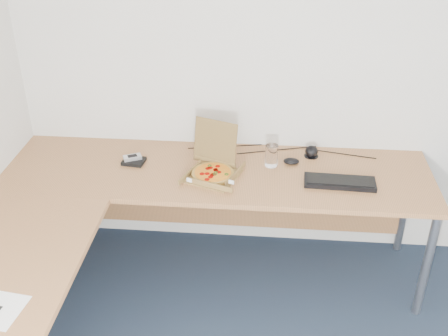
# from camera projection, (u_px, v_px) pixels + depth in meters

# --- Properties ---
(room_shell) EXTENTS (3.50, 3.50, 2.50)m
(room_shell) POSITION_uv_depth(u_px,v_px,m) (332.00, 261.00, 1.72)
(room_shell) COLOR silver
(room_shell) RESTS_ON ground
(desk) EXTENTS (2.50, 2.20, 0.73)m
(desk) POSITION_uv_depth(u_px,v_px,m) (148.00, 214.00, 2.90)
(desk) COLOR #A96F41
(desk) RESTS_ON ground
(pizza_box) EXTENTS (0.27, 0.31, 0.27)m
(pizza_box) POSITION_uv_depth(u_px,v_px,m) (213.00, 170.00, 3.17)
(pizza_box) COLOR olive
(pizza_box) RESTS_ON desk
(drinking_glass) EXTENTS (0.08, 0.08, 0.13)m
(drinking_glass) POSITION_uv_depth(u_px,v_px,m) (272.00, 156.00, 3.25)
(drinking_glass) COLOR white
(drinking_glass) RESTS_ON desk
(keyboard) EXTENTS (0.40, 0.16, 0.02)m
(keyboard) POSITION_uv_depth(u_px,v_px,m) (340.00, 182.00, 3.09)
(keyboard) COLOR black
(keyboard) RESTS_ON desk
(mouse) EXTENTS (0.11, 0.08, 0.03)m
(mouse) POSITION_uv_depth(u_px,v_px,m) (291.00, 161.00, 3.29)
(mouse) COLOR black
(mouse) RESTS_ON desk
(wallet) EXTENTS (0.14, 0.12, 0.02)m
(wallet) POSITION_uv_depth(u_px,v_px,m) (134.00, 161.00, 3.30)
(wallet) COLOR black
(wallet) RESTS_ON desk
(phone) EXTENTS (0.12, 0.09, 0.02)m
(phone) POSITION_uv_depth(u_px,v_px,m) (132.00, 157.00, 3.30)
(phone) COLOR #B2B5BA
(phone) RESTS_ON wallet
(dome_speaker) EXTENTS (0.09, 0.09, 0.07)m
(dome_speaker) POSITION_uv_depth(u_px,v_px,m) (312.00, 151.00, 3.36)
(dome_speaker) COLOR black
(dome_speaker) RESTS_ON desk
(cable_bundle) EXTENTS (0.56, 0.12, 0.01)m
(cable_bundle) POSITION_uv_depth(u_px,v_px,m) (277.00, 150.00, 3.44)
(cable_bundle) COLOR black
(cable_bundle) RESTS_ON desk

